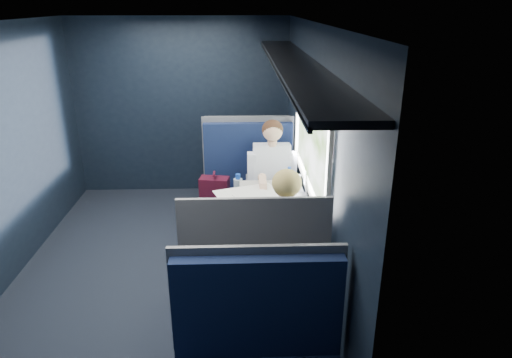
{
  "coord_description": "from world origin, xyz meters",
  "views": [
    {
      "loc": [
        0.76,
        -3.86,
        2.46
      ],
      "look_at": [
        0.9,
        0.0,
        0.95
      ],
      "focal_mm": 32.0,
      "sensor_mm": 36.0,
      "label": 1
    }
  ],
  "objects_px": {
    "man": "(272,175)",
    "laptop": "(301,193)",
    "seat_row_front": "(247,168)",
    "woman": "(285,238)",
    "seat_bay_far": "(254,284)",
    "bottle_small": "(289,178)",
    "seat_bay_near": "(248,195)",
    "cup": "(297,180)",
    "table": "(270,207)"
  },
  "relations": [
    {
      "from": "seat_bay_far",
      "to": "man",
      "type": "distance_m",
      "value": 1.62
    },
    {
      "from": "seat_bay_far",
      "to": "laptop",
      "type": "xyz_separation_m",
      "value": [
        0.47,
        0.89,
        0.39
      ]
    },
    {
      "from": "table",
      "to": "laptop",
      "type": "distance_m",
      "value": 0.32
    },
    {
      "from": "seat_bay_far",
      "to": "seat_row_front",
      "type": "bearing_deg",
      "value": 90.0
    },
    {
      "from": "table",
      "to": "woman",
      "type": "relative_size",
      "value": 0.76
    },
    {
      "from": "seat_bay_far",
      "to": "bottle_small",
      "type": "distance_m",
      "value": 1.32
    },
    {
      "from": "bottle_small",
      "to": "cup",
      "type": "bearing_deg",
      "value": 30.77
    },
    {
      "from": "seat_row_front",
      "to": "laptop",
      "type": "distance_m",
      "value": 1.88
    },
    {
      "from": "laptop",
      "to": "seat_bay_far",
      "type": "bearing_deg",
      "value": -117.63
    },
    {
      "from": "seat_row_front",
      "to": "bottle_small",
      "type": "relative_size",
      "value": 5.59
    },
    {
      "from": "seat_bay_near",
      "to": "laptop",
      "type": "relative_size",
      "value": 3.88
    },
    {
      "from": "man",
      "to": "table",
      "type": "bearing_deg",
      "value": -95.52
    },
    {
      "from": "seat_bay_near",
      "to": "man",
      "type": "distance_m",
      "value": 0.43
    },
    {
      "from": "seat_bay_far",
      "to": "seat_row_front",
      "type": "height_order",
      "value": "seat_bay_far"
    },
    {
      "from": "cup",
      "to": "bottle_small",
      "type": "bearing_deg",
      "value": -149.23
    },
    {
      "from": "man",
      "to": "seat_row_front",
      "type": "bearing_deg",
      "value": 102.83
    },
    {
      "from": "cup",
      "to": "seat_bay_near",
      "type": "bearing_deg",
      "value": 134.88
    },
    {
      "from": "seat_bay_far",
      "to": "seat_bay_near",
      "type": "bearing_deg",
      "value": 90.44
    },
    {
      "from": "laptop",
      "to": "seat_row_front",
      "type": "bearing_deg",
      "value": 104.71
    },
    {
      "from": "seat_row_front",
      "to": "woman",
      "type": "bearing_deg",
      "value": -84.3
    },
    {
      "from": "seat_bay_near",
      "to": "seat_row_front",
      "type": "distance_m",
      "value": 0.93
    },
    {
      "from": "seat_row_front",
      "to": "man",
      "type": "xyz_separation_m",
      "value": [
        0.25,
        -1.1,
        0.31
      ]
    },
    {
      "from": "seat_bay_far",
      "to": "woman",
      "type": "relative_size",
      "value": 0.95
    },
    {
      "from": "table",
      "to": "seat_bay_near",
      "type": "height_order",
      "value": "seat_bay_near"
    },
    {
      "from": "table",
      "to": "seat_row_front",
      "type": "height_order",
      "value": "seat_row_front"
    },
    {
      "from": "seat_bay_near",
      "to": "man",
      "type": "relative_size",
      "value": 0.95
    },
    {
      "from": "man",
      "to": "woman",
      "type": "height_order",
      "value": "same"
    },
    {
      "from": "laptop",
      "to": "cup",
      "type": "height_order",
      "value": "laptop"
    },
    {
      "from": "man",
      "to": "bottle_small",
      "type": "xyz_separation_m",
      "value": [
        0.14,
        -0.38,
        0.11
      ]
    },
    {
      "from": "bottle_small",
      "to": "seat_bay_far",
      "type": "bearing_deg",
      "value": -108.03
    },
    {
      "from": "seat_row_front",
      "to": "bottle_small",
      "type": "bearing_deg",
      "value": -75.25
    },
    {
      "from": "laptop",
      "to": "seat_bay_near",
      "type": "bearing_deg",
      "value": 119.42
    },
    {
      "from": "cup",
      "to": "woman",
      "type": "bearing_deg",
      "value": -102.01
    },
    {
      "from": "table",
      "to": "woman",
      "type": "xyz_separation_m",
      "value": [
        0.07,
        -0.71,
        0.06
      ]
    },
    {
      "from": "woman",
      "to": "man",
      "type": "bearing_deg",
      "value": 90.0
    },
    {
      "from": "seat_bay_near",
      "to": "bottle_small",
      "type": "height_order",
      "value": "seat_bay_near"
    },
    {
      "from": "man",
      "to": "laptop",
      "type": "height_order",
      "value": "man"
    },
    {
      "from": "laptop",
      "to": "bottle_small",
      "type": "height_order",
      "value": "laptop"
    },
    {
      "from": "woman",
      "to": "seat_bay_near",
      "type": "bearing_deg",
      "value": 99.49
    },
    {
      "from": "table",
      "to": "bottle_small",
      "type": "xyz_separation_m",
      "value": [
        0.21,
        0.32,
        0.17
      ]
    },
    {
      "from": "seat_bay_near",
      "to": "man",
      "type": "bearing_deg",
      "value": -32.95
    },
    {
      "from": "table",
      "to": "seat_row_front",
      "type": "bearing_deg",
      "value": 95.8
    },
    {
      "from": "man",
      "to": "laptop",
      "type": "xyz_separation_m",
      "value": [
        0.22,
        -0.68,
        0.08
      ]
    },
    {
      "from": "seat_bay_near",
      "to": "cup",
      "type": "relative_size",
      "value": 12.77
    },
    {
      "from": "seat_bay_far",
      "to": "man",
      "type": "bearing_deg",
      "value": 80.97
    },
    {
      "from": "seat_bay_far",
      "to": "woman",
      "type": "height_order",
      "value": "woman"
    },
    {
      "from": "bottle_small",
      "to": "cup",
      "type": "height_order",
      "value": "bottle_small"
    },
    {
      "from": "man",
      "to": "bottle_small",
      "type": "relative_size",
      "value": 6.37
    },
    {
      "from": "man",
      "to": "cup",
      "type": "xyz_separation_m",
      "value": [
        0.23,
        -0.32,
        0.07
      ]
    },
    {
      "from": "seat_bay_near",
      "to": "cup",
      "type": "distance_m",
      "value": 0.79
    }
  ]
}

